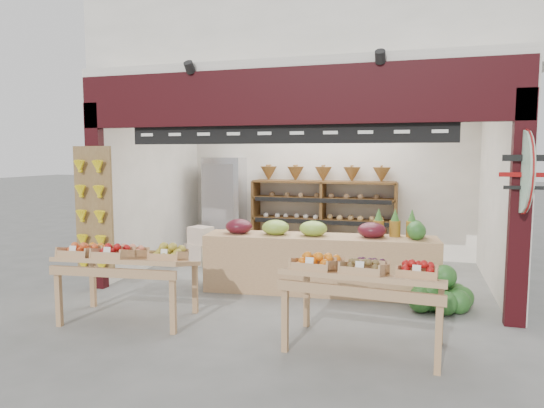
{
  "coord_description": "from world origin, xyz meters",
  "views": [
    {
      "loc": [
        1.64,
        -6.95,
        1.95
      ],
      "look_at": [
        -0.38,
        -0.2,
        1.21
      ],
      "focal_mm": 32.0,
      "sensor_mm": 36.0,
      "label": 1
    }
  ],
  "objects_px": {
    "refrigerator": "(225,205)",
    "cardboard_stack": "(210,251)",
    "mid_counter": "(319,261)",
    "watermelon_pile": "(440,293)",
    "back_shelving": "(323,200)",
    "display_table_right": "(360,272)",
    "display_table_left": "(122,257)"
  },
  "relations": [
    {
      "from": "refrigerator",
      "to": "cardboard_stack",
      "type": "xyz_separation_m",
      "value": [
        0.17,
        -1.11,
        -0.69
      ]
    },
    {
      "from": "cardboard_stack",
      "to": "mid_counter",
      "type": "distance_m",
      "value": 2.41
    },
    {
      "from": "refrigerator",
      "to": "watermelon_pile",
      "type": "height_order",
      "value": "refrigerator"
    },
    {
      "from": "mid_counter",
      "to": "refrigerator",
      "type": "bearing_deg",
      "value": 136.18
    },
    {
      "from": "mid_counter",
      "to": "watermelon_pile",
      "type": "bearing_deg",
      "value": -10.54
    },
    {
      "from": "back_shelving",
      "to": "cardboard_stack",
      "type": "bearing_deg",
      "value": -144.37
    },
    {
      "from": "refrigerator",
      "to": "cardboard_stack",
      "type": "bearing_deg",
      "value": -87.62
    },
    {
      "from": "display_table_right",
      "to": "display_table_left",
      "type": "bearing_deg",
      "value": 179.17
    },
    {
      "from": "display_table_left",
      "to": "watermelon_pile",
      "type": "xyz_separation_m",
      "value": [
        3.62,
        1.43,
        -0.53
      ]
    },
    {
      "from": "refrigerator",
      "to": "display_table_right",
      "type": "distance_m",
      "value": 5.02
    },
    {
      "from": "mid_counter",
      "to": "watermelon_pile",
      "type": "distance_m",
      "value": 1.66
    },
    {
      "from": "refrigerator",
      "to": "cardboard_stack",
      "type": "distance_m",
      "value": 1.32
    },
    {
      "from": "display_table_left",
      "to": "mid_counter",
      "type": "bearing_deg",
      "value": 40.76
    },
    {
      "from": "display_table_left",
      "to": "back_shelving",
      "type": "bearing_deg",
      "value": 68.29
    },
    {
      "from": "refrigerator",
      "to": "watermelon_pile",
      "type": "xyz_separation_m",
      "value": [
        3.91,
        -2.51,
        -0.73
      ]
    },
    {
      "from": "back_shelving",
      "to": "display_table_right",
      "type": "xyz_separation_m",
      "value": [
        1.15,
        -4.12,
        -0.31
      ]
    },
    {
      "from": "mid_counter",
      "to": "display_table_left",
      "type": "xyz_separation_m",
      "value": [
        -2.01,
        -1.73,
        0.29
      ]
    },
    {
      "from": "cardboard_stack",
      "to": "watermelon_pile",
      "type": "height_order",
      "value": "cardboard_stack"
    },
    {
      "from": "cardboard_stack",
      "to": "display_table_left",
      "type": "xyz_separation_m",
      "value": [
        0.12,
        -2.83,
        0.49
      ]
    },
    {
      "from": "mid_counter",
      "to": "watermelon_pile",
      "type": "height_order",
      "value": "mid_counter"
    },
    {
      "from": "refrigerator",
      "to": "display_table_right",
      "type": "bearing_deg",
      "value": -58.53
    },
    {
      "from": "refrigerator",
      "to": "watermelon_pile",
      "type": "distance_m",
      "value": 4.7
    },
    {
      "from": "back_shelving",
      "to": "watermelon_pile",
      "type": "bearing_deg",
      "value": -52.98
    },
    {
      "from": "display_table_left",
      "to": "display_table_right",
      "type": "bearing_deg",
      "value": -0.83
    },
    {
      "from": "cardboard_stack",
      "to": "display_table_right",
      "type": "relative_size",
      "value": 0.67
    },
    {
      "from": "back_shelving",
      "to": "refrigerator",
      "type": "xyz_separation_m",
      "value": [
        -1.91,
        -0.14,
        -0.14
      ]
    },
    {
      "from": "mid_counter",
      "to": "display_table_right",
      "type": "height_order",
      "value": "mid_counter"
    },
    {
      "from": "refrigerator",
      "to": "mid_counter",
      "type": "height_order",
      "value": "refrigerator"
    },
    {
      "from": "refrigerator",
      "to": "cardboard_stack",
      "type": "height_order",
      "value": "refrigerator"
    },
    {
      "from": "display_table_right",
      "to": "watermelon_pile",
      "type": "distance_m",
      "value": 1.79
    },
    {
      "from": "mid_counter",
      "to": "watermelon_pile",
      "type": "relative_size",
      "value": 4.12
    },
    {
      "from": "back_shelving",
      "to": "display_table_left",
      "type": "xyz_separation_m",
      "value": [
        -1.62,
        -4.08,
        -0.34
      ]
    }
  ]
}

